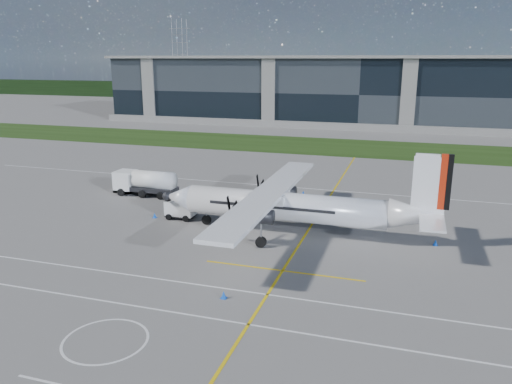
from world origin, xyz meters
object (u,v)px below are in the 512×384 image
object	(u,v)px
safety_cone_tail	(435,243)
safety_cone_fwd	(155,215)
turboprop_aircraft	(295,191)
safety_cone_stbdwing	(303,193)
pylon_west	(180,58)
ground_crew_person	(200,197)
safety_cone_portwing	(224,295)
fuel_tanker_truck	(141,183)
baggage_tug	(181,209)

from	to	relation	value
safety_cone_tail	safety_cone_fwd	xyz separation A→B (m)	(-25.93, -0.33, 0.00)
turboprop_aircraft	safety_cone_stbdwing	world-z (taller)	turboprop_aircraft
pylon_west	safety_cone_tail	world-z (taller)	pylon_west
turboprop_aircraft	ground_crew_person	distance (m)	12.84
turboprop_aircraft	safety_cone_fwd	distance (m)	14.53
safety_cone_portwing	safety_cone_fwd	bearing A→B (deg)	132.20
pylon_west	safety_cone_fwd	distance (m)	163.09
pylon_west	safety_cone_stbdwing	world-z (taller)	pylon_west
safety_cone_fwd	safety_cone_portwing	world-z (taller)	same
turboprop_aircraft	pylon_west	bearing A→B (deg)	119.00
safety_cone_fwd	fuel_tanker_truck	bearing A→B (deg)	127.70
pylon_west	safety_cone_portwing	xyz separation A→B (m)	(80.43, -161.34, -14.75)
baggage_tug	safety_cone_fwd	world-z (taller)	baggage_tug
fuel_tanker_truck	safety_cone_stbdwing	world-z (taller)	fuel_tanker_truck
fuel_tanker_truck	safety_cone_portwing	bearing A→B (deg)	-49.26
pylon_west	safety_cone_portwing	size ratio (longest dim) A/B	60.00
turboprop_aircraft	safety_cone_stbdwing	size ratio (longest dim) A/B	52.37
ground_crew_person	safety_cone_stbdwing	size ratio (longest dim) A/B	3.92
turboprop_aircraft	safety_cone_tail	size ratio (longest dim) A/B	52.37
turboprop_aircraft	fuel_tanker_truck	xyz separation A→B (m)	(-19.54, 7.47, -2.50)
turboprop_aircraft	safety_cone_tail	bearing A→B (deg)	3.37
baggage_tug	safety_cone_portwing	bearing A→B (deg)	-55.26
turboprop_aircraft	ground_crew_person	bearing A→B (deg)	155.35
safety_cone_portwing	safety_cone_stbdwing	bearing A→B (deg)	90.96
safety_cone_fwd	safety_cone_portwing	bearing A→B (deg)	-47.80
fuel_tanker_truck	safety_cone_stbdwing	distance (m)	18.42
turboprop_aircraft	safety_cone_fwd	bearing A→B (deg)	178.49
fuel_tanker_truck	ground_crew_person	size ratio (longest dim) A/B	3.89
safety_cone_fwd	safety_cone_portwing	distance (m)	18.63
pylon_west	safety_cone_portwing	world-z (taller)	pylon_west
ground_crew_person	safety_cone_fwd	world-z (taller)	ground_crew_person
pylon_west	baggage_tug	world-z (taller)	pylon_west
safety_cone_portwing	turboprop_aircraft	bearing A→B (deg)	83.45
turboprop_aircraft	fuel_tanker_truck	distance (m)	21.07
safety_cone_stbdwing	fuel_tanker_truck	bearing A→B (deg)	-162.75
safety_cone_tail	safety_cone_fwd	distance (m)	25.94
pylon_west	safety_cone_portwing	distance (m)	180.88
baggage_tug	safety_cone_tail	size ratio (longest dim) A/B	5.95
safety_cone_tail	safety_cone_portwing	xyz separation A→B (m)	(-13.42, -14.13, 0.00)
baggage_tug	safety_cone_stbdwing	size ratio (longest dim) A/B	5.95
safety_cone_stbdwing	safety_cone_tail	bearing A→B (deg)	-41.40
pylon_west	safety_cone_fwd	world-z (taller)	pylon_west
turboprop_aircraft	safety_cone_tail	xyz separation A→B (m)	(11.88, 0.70, -3.68)
turboprop_aircraft	baggage_tug	distance (m)	11.96
safety_cone_tail	safety_cone_fwd	bearing A→B (deg)	-179.27
fuel_tanker_truck	baggage_tug	world-z (taller)	fuel_tanker_truck
safety_cone_fwd	baggage_tug	bearing A→B (deg)	13.52
baggage_tug	safety_cone_tail	world-z (taller)	baggage_tug
ground_crew_person	safety_cone_portwing	xyz separation A→B (m)	(9.81, -18.64, -0.73)
pylon_west	safety_cone_stbdwing	xyz separation A→B (m)	(79.99, -134.99, -14.75)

